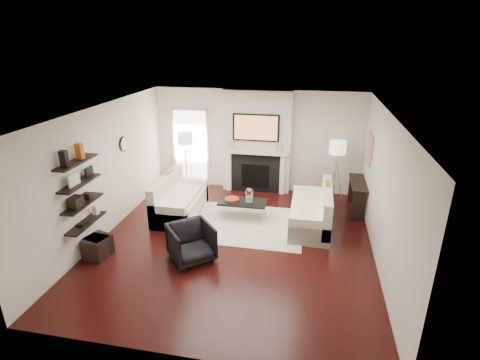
% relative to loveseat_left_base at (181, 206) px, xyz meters
% --- Properties ---
extents(room_envelope, '(6.00, 6.00, 6.00)m').
position_rel_loveseat_left_base_xyz_m(room_envelope, '(1.52, -1.04, 1.14)').
color(room_envelope, black).
rests_on(room_envelope, ground).
extents(chimney_breast, '(1.80, 0.25, 2.70)m').
position_rel_loveseat_left_base_xyz_m(chimney_breast, '(1.52, 1.83, 1.14)').
color(chimney_breast, silver).
rests_on(chimney_breast, floor).
extents(fireplace_surround, '(1.30, 0.02, 1.04)m').
position_rel_loveseat_left_base_xyz_m(fireplace_surround, '(1.52, 1.70, 0.31)').
color(fireplace_surround, black).
rests_on(fireplace_surround, floor).
extents(firebox, '(0.75, 0.02, 0.65)m').
position_rel_loveseat_left_base_xyz_m(firebox, '(1.52, 1.69, 0.24)').
color(firebox, black).
rests_on(firebox, floor).
extents(mantel_pilaster_l, '(0.12, 0.08, 1.10)m').
position_rel_loveseat_left_base_xyz_m(mantel_pilaster_l, '(0.80, 1.67, 0.34)').
color(mantel_pilaster_l, white).
rests_on(mantel_pilaster_l, floor).
extents(mantel_pilaster_r, '(0.12, 0.08, 1.10)m').
position_rel_loveseat_left_base_xyz_m(mantel_pilaster_r, '(2.24, 1.67, 0.34)').
color(mantel_pilaster_r, white).
rests_on(mantel_pilaster_r, floor).
extents(mantel_shelf, '(1.70, 0.18, 0.07)m').
position_rel_loveseat_left_base_xyz_m(mantel_shelf, '(1.52, 1.65, 0.91)').
color(mantel_shelf, white).
rests_on(mantel_shelf, chimney_breast).
extents(tv_body, '(1.20, 0.06, 0.70)m').
position_rel_loveseat_left_base_xyz_m(tv_body, '(1.52, 1.67, 1.57)').
color(tv_body, black).
rests_on(tv_body, chimney_breast).
extents(tv_screen, '(1.10, 0.00, 0.62)m').
position_rel_loveseat_left_base_xyz_m(tv_screen, '(1.52, 1.64, 1.57)').
color(tv_screen, '#BF723F').
rests_on(tv_screen, tv_body).
extents(candlestick_l_tall, '(0.04, 0.04, 0.30)m').
position_rel_loveseat_left_base_xyz_m(candlestick_l_tall, '(0.97, 1.66, 1.09)').
color(candlestick_l_tall, silver).
rests_on(candlestick_l_tall, mantel_shelf).
extents(candlestick_l_short, '(0.04, 0.04, 0.24)m').
position_rel_loveseat_left_base_xyz_m(candlestick_l_short, '(0.84, 1.66, 1.06)').
color(candlestick_l_short, silver).
rests_on(candlestick_l_short, mantel_shelf).
extents(candlestick_r_tall, '(0.04, 0.04, 0.30)m').
position_rel_loveseat_left_base_xyz_m(candlestick_r_tall, '(2.07, 1.66, 1.09)').
color(candlestick_r_tall, silver).
rests_on(candlestick_r_tall, mantel_shelf).
extents(candlestick_r_short, '(0.04, 0.04, 0.24)m').
position_rel_loveseat_left_base_xyz_m(candlestick_r_short, '(2.20, 1.66, 1.06)').
color(candlestick_r_short, silver).
rests_on(candlestick_r_short, mantel_shelf).
extents(hallway_panel, '(0.90, 0.02, 2.10)m').
position_rel_loveseat_left_base_xyz_m(hallway_panel, '(-0.33, 1.94, 0.84)').
color(hallway_panel, white).
rests_on(hallway_panel, floor).
extents(door_trim_l, '(0.06, 0.06, 2.16)m').
position_rel_loveseat_left_base_xyz_m(door_trim_l, '(-0.81, 1.92, 0.84)').
color(door_trim_l, white).
rests_on(door_trim_l, floor).
extents(door_trim_r, '(0.06, 0.06, 2.16)m').
position_rel_loveseat_left_base_xyz_m(door_trim_r, '(0.15, 1.92, 0.84)').
color(door_trim_r, white).
rests_on(door_trim_r, floor).
extents(door_trim_top, '(1.02, 0.06, 0.06)m').
position_rel_loveseat_left_base_xyz_m(door_trim_top, '(-0.33, 1.92, 1.92)').
color(door_trim_top, white).
rests_on(door_trim_top, wall_back).
extents(rug, '(2.60, 2.00, 0.01)m').
position_rel_loveseat_left_base_xyz_m(rug, '(1.59, -0.22, -0.20)').
color(rug, beige).
rests_on(rug, floor).
extents(loveseat_left_base, '(0.85, 1.80, 0.42)m').
position_rel_loveseat_left_base_xyz_m(loveseat_left_base, '(0.00, 0.00, 0.00)').
color(loveseat_left_base, white).
rests_on(loveseat_left_base, floor).
extents(loveseat_left_back, '(0.18, 1.80, 0.80)m').
position_rel_loveseat_left_base_xyz_m(loveseat_left_back, '(-0.33, 0.00, 0.32)').
color(loveseat_left_back, white).
rests_on(loveseat_left_back, floor).
extents(loveseat_left_arm_n, '(0.85, 0.18, 0.60)m').
position_rel_loveseat_left_base_xyz_m(loveseat_left_arm_n, '(0.00, -0.81, 0.09)').
color(loveseat_left_arm_n, white).
rests_on(loveseat_left_arm_n, floor).
extents(loveseat_left_arm_s, '(0.85, 0.18, 0.60)m').
position_rel_loveseat_left_base_xyz_m(loveseat_left_arm_s, '(0.00, 0.81, 0.09)').
color(loveseat_left_arm_s, white).
rests_on(loveseat_left_arm_s, floor).
extents(loveseat_left_cushion, '(0.63, 1.44, 0.10)m').
position_rel_loveseat_left_base_xyz_m(loveseat_left_cushion, '(0.05, 0.00, 0.26)').
color(loveseat_left_cushion, white).
rests_on(loveseat_left_cushion, loveseat_left_base).
extents(pillow_left_orange, '(0.10, 0.42, 0.42)m').
position_rel_loveseat_left_base_xyz_m(pillow_left_orange, '(-0.33, 0.30, 0.52)').
color(pillow_left_orange, '#B06115').
rests_on(pillow_left_orange, loveseat_left_cushion).
extents(pillow_left_charcoal, '(0.10, 0.40, 0.40)m').
position_rel_loveseat_left_base_xyz_m(pillow_left_charcoal, '(-0.33, -0.30, 0.51)').
color(pillow_left_charcoal, black).
rests_on(pillow_left_charcoal, loveseat_left_cushion).
extents(loveseat_right_base, '(0.85, 1.80, 0.42)m').
position_rel_loveseat_left_base_xyz_m(loveseat_right_base, '(3.01, -0.03, 0.00)').
color(loveseat_right_base, white).
rests_on(loveseat_right_base, floor).
extents(loveseat_right_back, '(0.18, 1.80, 0.80)m').
position_rel_loveseat_left_base_xyz_m(loveseat_right_back, '(3.35, -0.03, 0.32)').
color(loveseat_right_back, white).
rests_on(loveseat_right_back, floor).
extents(loveseat_right_arm_n, '(0.85, 0.18, 0.60)m').
position_rel_loveseat_left_base_xyz_m(loveseat_right_arm_n, '(3.01, -0.84, 0.09)').
color(loveseat_right_arm_n, white).
rests_on(loveseat_right_arm_n, floor).
extents(loveseat_right_arm_s, '(0.85, 0.18, 0.60)m').
position_rel_loveseat_left_base_xyz_m(loveseat_right_arm_s, '(3.01, 0.78, 0.09)').
color(loveseat_right_arm_s, white).
rests_on(loveseat_right_arm_s, floor).
extents(loveseat_right_cushion, '(0.63, 1.44, 0.10)m').
position_rel_loveseat_left_base_xyz_m(loveseat_right_cushion, '(2.96, -0.03, 0.26)').
color(loveseat_right_cushion, white).
rests_on(loveseat_right_cushion, loveseat_right_base).
extents(pillow_right_orange, '(0.10, 0.42, 0.42)m').
position_rel_loveseat_left_base_xyz_m(pillow_right_orange, '(3.35, 0.27, 0.52)').
color(pillow_right_orange, '#B06115').
rests_on(pillow_right_orange, loveseat_right_cushion).
extents(pillow_right_charcoal, '(0.10, 0.40, 0.40)m').
position_rel_loveseat_left_base_xyz_m(pillow_right_charcoal, '(3.35, -0.33, 0.51)').
color(pillow_right_charcoal, black).
rests_on(pillow_right_charcoal, loveseat_right_cushion).
extents(coffee_table, '(1.10, 0.55, 0.04)m').
position_rel_loveseat_left_base_xyz_m(coffee_table, '(1.48, 0.09, 0.19)').
color(coffee_table, black).
rests_on(coffee_table, floor).
extents(coffee_leg_nw, '(0.02, 0.02, 0.38)m').
position_rel_loveseat_left_base_xyz_m(coffee_leg_nw, '(0.98, -0.13, -0.02)').
color(coffee_leg_nw, silver).
rests_on(coffee_leg_nw, floor).
extents(coffee_leg_ne, '(0.02, 0.02, 0.38)m').
position_rel_loveseat_left_base_xyz_m(coffee_leg_ne, '(1.98, -0.13, -0.02)').
color(coffee_leg_ne, silver).
rests_on(coffee_leg_ne, floor).
extents(coffee_leg_sw, '(0.02, 0.02, 0.38)m').
position_rel_loveseat_left_base_xyz_m(coffee_leg_sw, '(0.98, 0.31, -0.02)').
color(coffee_leg_sw, silver).
rests_on(coffee_leg_sw, floor).
extents(coffee_leg_se, '(0.02, 0.02, 0.38)m').
position_rel_loveseat_left_base_xyz_m(coffee_leg_se, '(1.98, 0.31, -0.02)').
color(coffee_leg_se, silver).
rests_on(coffee_leg_se, floor).
extents(hurricane_glass, '(0.18, 0.18, 0.31)m').
position_rel_loveseat_left_base_xyz_m(hurricane_glass, '(1.63, 0.09, 0.35)').
color(hurricane_glass, white).
rests_on(hurricane_glass, coffee_table).
extents(hurricane_candle, '(0.10, 0.10, 0.15)m').
position_rel_loveseat_left_base_xyz_m(hurricane_candle, '(1.63, 0.09, 0.29)').
color(hurricane_candle, white).
rests_on(hurricane_candle, coffee_table).
extents(copper_bowl, '(0.33, 0.33, 0.05)m').
position_rel_loveseat_left_base_xyz_m(copper_bowl, '(1.23, 0.09, 0.24)').
color(copper_bowl, '#CF4222').
rests_on(copper_bowl, coffee_table).
extents(armchair, '(1.03, 1.03, 0.78)m').
position_rel_loveseat_left_base_xyz_m(armchair, '(0.85, -1.79, 0.18)').
color(armchair, black).
rests_on(armchair, floor).
extents(lamp_left_post, '(0.02, 0.02, 1.20)m').
position_rel_loveseat_left_base_xyz_m(lamp_left_post, '(-0.33, 1.50, 0.39)').
color(lamp_left_post, silver).
rests_on(lamp_left_post, floor).
extents(lamp_left_shade, '(0.40, 0.40, 0.30)m').
position_rel_loveseat_left_base_xyz_m(lamp_left_shade, '(-0.33, 1.50, 1.24)').
color(lamp_left_shade, white).
rests_on(lamp_left_shade, lamp_left_post).
extents(lamp_left_leg_a, '(0.25, 0.02, 1.23)m').
position_rel_loveseat_left_base_xyz_m(lamp_left_leg_a, '(-0.22, 1.50, 0.39)').
color(lamp_left_leg_a, silver).
rests_on(lamp_left_leg_a, floor).
extents(lamp_left_leg_b, '(0.14, 0.22, 1.23)m').
position_rel_loveseat_left_base_xyz_m(lamp_left_leg_b, '(-0.39, 1.59, 0.39)').
color(lamp_left_leg_b, silver).
rests_on(lamp_left_leg_b, floor).
extents(lamp_left_leg_c, '(0.14, 0.22, 1.23)m').
position_rel_loveseat_left_base_xyz_m(lamp_left_leg_c, '(-0.39, 1.40, 0.39)').
color(lamp_left_leg_c, silver).
rests_on(lamp_left_leg_c, floor).
extents(lamp_right_post, '(0.02, 0.02, 1.20)m').
position_rel_loveseat_left_base_xyz_m(lamp_right_post, '(3.57, 1.39, 0.39)').
color(lamp_right_post, silver).
rests_on(lamp_right_post, floor).
extents(lamp_right_shade, '(0.40, 0.40, 0.30)m').
position_rel_loveseat_left_base_xyz_m(lamp_right_shade, '(3.57, 1.39, 1.24)').
color(lamp_right_shade, white).
rests_on(lamp_right_shade, lamp_right_post).
extents(lamp_right_leg_a, '(0.25, 0.02, 1.23)m').
position_rel_loveseat_left_base_xyz_m(lamp_right_leg_a, '(3.68, 1.39, 0.39)').
color(lamp_right_leg_a, silver).
rests_on(lamp_right_leg_a, floor).
extents(lamp_right_leg_b, '(0.14, 0.22, 1.23)m').
position_rel_loveseat_left_base_xyz_m(lamp_right_leg_b, '(3.51, 1.49, 0.39)').
color(lamp_right_leg_b, silver).
rests_on(lamp_right_leg_b, floor).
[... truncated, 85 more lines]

